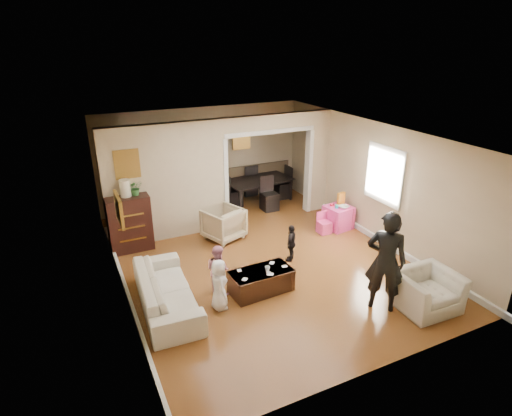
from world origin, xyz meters
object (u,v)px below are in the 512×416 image
coffee_cup (267,269)px  child_kneel_a (219,285)px  armchair_front (426,291)px  table_lamp (125,188)px  armchair_back (223,224)px  sofa (166,290)px  child_toddler (291,243)px  play_table (338,217)px  child_kneel_b (218,269)px  adult_person (386,261)px  dresser (130,223)px  coffee_table (261,281)px  cyan_cup (337,207)px  dining_table (259,191)px

coffee_cup → child_kneel_a: 0.96m
armchair_front → table_lamp: 6.02m
table_lamp → armchair_back: bearing=-10.9°
sofa → coffee_cup: size_ratio=22.79×
sofa → child_kneel_a: size_ratio=2.37×
coffee_cup → child_toddler: (0.95, 0.80, -0.06)m
play_table → sofa: bearing=-163.1°
child_kneel_b → adult_person: bearing=-148.4°
child_kneel_a → child_toddler: 2.10m
dresser → table_lamp: (0.00, 0.00, 0.78)m
sofa → armchair_back: bearing=-38.8°
play_table → table_lamp: bearing=167.5°
coffee_table → cyan_cup: bearing=30.0°
child_kneel_a → table_lamp: bearing=24.7°
armchair_front → cyan_cup: armchair_front is taller
coffee_table → dining_table: 4.41m
armchair_front → child_toddler: (-1.23, 2.38, 0.07)m
child_toddler → child_kneel_b: bearing=-29.4°
sofa → dining_table: size_ratio=1.17×
play_table → adult_person: adult_person is taller
sofa → cyan_cup: bearing=-70.1°
cyan_cup → child_toddler: (-1.70, -0.84, -0.19)m
play_table → coffee_cup: bearing=-148.4°
cyan_cup → child_toddler: child_toddler is taller
coffee_cup → dining_table: size_ratio=0.05×
sofa → child_toddler: size_ratio=2.71×
dresser → dining_table: size_ratio=0.66×
child_toddler → coffee_cup: bearing=-3.8°
armchair_front → sofa: bearing=156.5°
coffee_table → play_table: 3.28m
table_lamp → coffee_table: (1.80, -2.67, -1.18)m
armchair_back → dining_table: size_ratio=0.44×
sofa → dresser: size_ratio=1.77×
play_table → cyan_cup: size_ratio=7.06×
armchair_front → adult_person: adult_person is taller
dining_table → coffee_table: bearing=-122.3°
dresser → child_toddler: 3.44m
coffee_table → coffee_cup: size_ratio=11.82×
armchair_back → adult_person: size_ratio=0.45×
table_lamp → child_toddler: size_ratio=0.46×
dining_table → child_kneel_b: size_ratio=1.97×
armchair_back → coffee_cup: size_ratio=8.48×
coffee_table → child_toddler: bearing=35.5°
armchair_front → cyan_cup: bearing=84.1°
coffee_table → coffee_cup: bearing=-26.6°
child_toddler → armchair_front: bearing=73.6°
coffee_table → coffee_cup: coffee_cup is taller
table_lamp → cyan_cup: table_lamp is taller
coffee_table → child_kneel_a: bearing=-170.0°
armchair_front → child_kneel_a: bearing=157.1°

